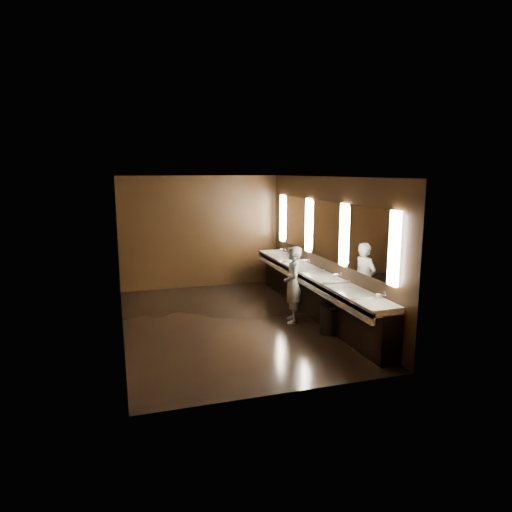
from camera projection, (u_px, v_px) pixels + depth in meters
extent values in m
plane|color=black|center=(230.00, 323.00, 8.87)|extent=(6.00, 6.00, 0.00)
cube|color=#2D2D2B|center=(229.00, 177.00, 8.36)|extent=(4.00, 6.00, 0.02)
cube|color=black|center=(201.00, 232.00, 11.43)|extent=(4.00, 0.02, 2.80)
cube|color=black|center=(286.00, 291.00, 5.80)|extent=(4.00, 0.02, 2.80)
cube|color=black|center=(119.00, 258.00, 8.03)|extent=(0.02, 6.00, 2.80)
cube|color=black|center=(326.00, 247.00, 9.20)|extent=(0.02, 6.00, 2.80)
cube|color=black|center=(316.00, 295.00, 9.33)|extent=(0.36, 5.40, 0.81)
cube|color=white|center=(312.00, 274.00, 9.22)|extent=(0.55, 5.40, 0.12)
cube|color=white|center=(301.00, 279.00, 9.16)|extent=(0.06, 5.40, 0.18)
cylinder|color=silver|center=(381.00, 294.00, 7.18)|extent=(0.18, 0.04, 0.04)
cylinder|color=silver|center=(338.00, 275.00, 8.56)|extent=(0.18, 0.04, 0.04)
cylinder|color=silver|center=(307.00, 260.00, 9.93)|extent=(0.18, 0.04, 0.04)
cylinder|color=silver|center=(283.00, 249.00, 11.31)|extent=(0.18, 0.04, 0.04)
cube|color=#FBF1CC|center=(394.00, 249.00, 6.87)|extent=(0.06, 0.22, 1.15)
cube|color=white|center=(367.00, 241.00, 7.63)|extent=(0.03, 1.32, 1.15)
cube|color=#FBF1CC|center=(344.00, 235.00, 8.37)|extent=(0.06, 0.23, 1.15)
cube|color=white|center=(325.00, 230.00, 9.13)|extent=(0.03, 1.32, 1.15)
cube|color=#FBF1CC|center=(309.00, 225.00, 9.88)|extent=(0.06, 0.23, 1.15)
cube|color=white|center=(295.00, 221.00, 10.63)|extent=(0.03, 1.32, 1.15)
cube|color=#FBF1CC|center=(283.00, 218.00, 11.38)|extent=(0.06, 0.22, 1.15)
imported|color=#8BB6CF|center=(293.00, 285.00, 8.80)|extent=(0.48, 0.62, 1.49)
cylinder|color=#232326|center=(329.00, 319.00, 8.24)|extent=(0.44, 0.44, 0.53)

